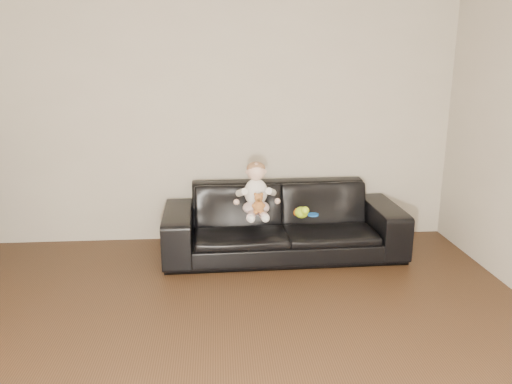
{
  "coord_description": "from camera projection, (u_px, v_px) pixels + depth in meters",
  "views": [
    {
      "loc": [
        0.07,
        -2.34,
        1.86
      ],
      "look_at": [
        0.42,
        2.14,
        0.66
      ],
      "focal_mm": 35.0,
      "sensor_mm": 36.0,
      "label": 1
    }
  ],
  "objects": [
    {
      "name": "wall_back",
      "position": [
        210.0,
        116.0,
        5.04
      ],
      "size": [
        5.0,
        0.0,
        5.0
      ],
      "primitive_type": "plane",
      "rotation": [
        1.57,
        0.0,
        0.0
      ],
      "color": "#B9AF9C",
      "rests_on": "ground"
    },
    {
      "name": "sofa",
      "position": [
        283.0,
        221.0,
        4.86
      ],
      "size": [
        2.31,
        0.95,
        0.67
      ],
      "primitive_type": "imported",
      "rotation": [
        0.0,
        0.0,
        0.02
      ],
      "color": "black",
      "rests_on": "floor"
    },
    {
      "name": "baby",
      "position": [
        256.0,
        192.0,
        4.63
      ],
      "size": [
        0.34,
        0.42,
        0.5
      ],
      "rotation": [
        0.0,
        0.0,
        -0.03
      ],
      "color": "silver",
      "rests_on": "sofa"
    },
    {
      "name": "teddy_bear",
      "position": [
        259.0,
        203.0,
        4.5
      ],
      "size": [
        0.11,
        0.11,
        0.19
      ],
      "rotation": [
        0.0,
        0.0,
        0.13
      ],
      "color": "#A0612D",
      "rests_on": "sofa"
    },
    {
      "name": "toy_green",
      "position": [
        301.0,
        212.0,
        4.59
      ],
      "size": [
        0.15,
        0.17,
        0.1
      ],
      "primitive_type": "ellipsoid",
      "rotation": [
        0.0,
        0.0,
        -0.2
      ],
      "color": "#ADDD1A",
      "rests_on": "sofa"
    },
    {
      "name": "toy_rattle",
      "position": [
        297.0,
        213.0,
        4.65
      ],
      "size": [
        0.07,
        0.07,
        0.07
      ],
      "primitive_type": "sphere",
      "rotation": [
        0.0,
        0.0,
        0.12
      ],
      "color": "orange",
      "rests_on": "sofa"
    },
    {
      "name": "toy_blue_disc",
      "position": [
        313.0,
        215.0,
        4.67
      ],
      "size": [
        0.12,
        0.12,
        0.01
      ],
      "primitive_type": "cylinder",
      "rotation": [
        0.0,
        0.0,
        -0.23
      ],
      "color": "blue",
      "rests_on": "sofa"
    }
  ]
}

